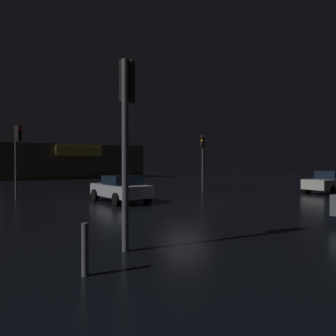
{
  "coord_description": "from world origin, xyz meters",
  "views": [
    {
      "loc": [
        -9.88,
        -14.31,
        2.09
      ],
      "look_at": [
        1.8,
        4.43,
        1.75
      ],
      "focal_mm": 35.88,
      "sensor_mm": 36.0,
      "label": 1
    }
  ],
  "objects_px": {
    "traffic_signal_cross_left": "(202,149)",
    "car_near": "(121,188)",
    "traffic_signal_main": "(18,142)",
    "traffic_signal_opposite": "(126,119)",
    "store_building": "(69,162)",
    "car_far": "(333,182)"
  },
  "relations": [
    {
      "from": "traffic_signal_cross_left",
      "to": "car_near",
      "type": "distance_m",
      "value": 9.51
    },
    {
      "from": "traffic_signal_main",
      "to": "car_far",
      "type": "distance_m",
      "value": 20.43
    },
    {
      "from": "store_building",
      "to": "traffic_signal_opposite",
      "type": "relative_size",
      "value": 4.12
    },
    {
      "from": "traffic_signal_opposite",
      "to": "car_far",
      "type": "height_order",
      "value": "traffic_signal_opposite"
    },
    {
      "from": "store_building",
      "to": "traffic_signal_opposite",
      "type": "distance_m",
      "value": 41.69
    },
    {
      "from": "traffic_signal_main",
      "to": "traffic_signal_opposite",
      "type": "relative_size",
      "value": 0.93
    },
    {
      "from": "store_building",
      "to": "car_far",
      "type": "distance_m",
      "value": 35.39
    },
    {
      "from": "store_building",
      "to": "car_near",
      "type": "relative_size",
      "value": 4.55
    },
    {
      "from": "store_building",
      "to": "traffic_signal_main",
      "type": "relative_size",
      "value": 4.43
    },
    {
      "from": "traffic_signal_main",
      "to": "car_far",
      "type": "height_order",
      "value": "traffic_signal_main"
    },
    {
      "from": "store_building",
      "to": "car_far",
      "type": "height_order",
      "value": "store_building"
    },
    {
      "from": "traffic_signal_cross_left",
      "to": "car_near",
      "type": "relative_size",
      "value": 1.02
    },
    {
      "from": "car_far",
      "to": "car_near",
      "type": "bearing_deg",
      "value": 168.59
    },
    {
      "from": "store_building",
      "to": "traffic_signal_cross_left",
      "type": "relative_size",
      "value": 4.46
    },
    {
      "from": "store_building",
      "to": "traffic_signal_cross_left",
      "type": "height_order",
      "value": "store_building"
    },
    {
      "from": "car_far",
      "to": "store_building",
      "type": "bearing_deg",
      "value": 104.05
    },
    {
      "from": "traffic_signal_cross_left",
      "to": "traffic_signal_opposite",
      "type": "bearing_deg",
      "value": -133.6
    },
    {
      "from": "store_building",
      "to": "traffic_signal_opposite",
      "type": "xyz_separation_m",
      "value": [
        -9.79,
        -40.52,
        0.88
      ]
    },
    {
      "from": "traffic_signal_opposite",
      "to": "car_near",
      "type": "bearing_deg",
      "value": 66.94
    },
    {
      "from": "store_building",
      "to": "traffic_signal_cross_left",
      "type": "bearing_deg",
      "value": -84.84
    },
    {
      "from": "store_building",
      "to": "car_far",
      "type": "bearing_deg",
      "value": -75.95
    },
    {
      "from": "traffic_signal_opposite",
      "to": "car_near",
      "type": "distance_m",
      "value": 10.22
    }
  ]
}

